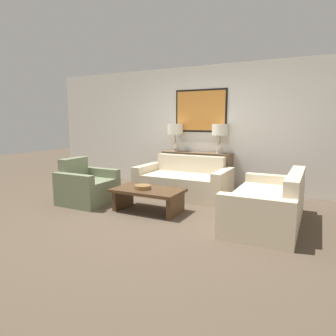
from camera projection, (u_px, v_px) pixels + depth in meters
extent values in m
plane|color=brown|center=(146.00, 216.00, 4.71)|extent=(20.00, 20.00, 0.00)
cube|color=silver|center=(201.00, 128.00, 6.61)|extent=(7.80, 0.10, 2.65)
cube|color=black|center=(201.00, 111.00, 6.50)|extent=(1.18, 0.01, 0.92)
cube|color=orange|center=(201.00, 111.00, 6.49)|extent=(1.10, 0.02, 0.84)
cube|color=brown|center=(196.00, 171.00, 6.52)|extent=(1.52, 0.36, 0.82)
cylinder|color=silver|center=(175.00, 151.00, 6.68)|extent=(0.14, 0.14, 0.02)
sphere|color=silver|center=(175.00, 146.00, 6.67)|extent=(0.16, 0.16, 0.16)
cylinder|color=#8C7A51|center=(175.00, 139.00, 6.64)|extent=(0.02, 0.02, 0.19)
cylinder|color=white|center=(175.00, 129.00, 6.61)|extent=(0.33, 0.33, 0.23)
cylinder|color=silver|center=(219.00, 153.00, 6.23)|extent=(0.14, 0.14, 0.02)
sphere|color=silver|center=(220.00, 148.00, 6.21)|extent=(0.16, 0.16, 0.16)
cylinder|color=#8C7A51|center=(220.00, 140.00, 6.18)|extent=(0.02, 0.02, 0.19)
cylinder|color=white|center=(220.00, 130.00, 6.15)|extent=(0.33, 0.33, 0.23)
cube|color=beige|center=(181.00, 186.00, 5.84)|extent=(1.45, 0.76, 0.44)
cube|color=beige|center=(190.00, 174.00, 6.23)|extent=(1.45, 0.18, 0.78)
cube|color=beige|center=(147.00, 178.00, 6.27)|extent=(0.18, 0.94, 0.58)
cube|color=beige|center=(223.00, 186.00, 5.54)|extent=(0.18, 0.94, 0.58)
cube|color=beige|center=(259.00, 208.00, 4.40)|extent=(0.76, 1.45, 0.44)
cube|color=beige|center=(294.00, 200.00, 4.16)|extent=(0.18, 1.45, 0.78)
cube|color=beige|center=(274.00, 192.00, 5.06)|extent=(0.94, 0.18, 0.58)
cube|color=beige|center=(254.00, 220.00, 3.63)|extent=(0.94, 0.18, 0.58)
cube|color=#4C331E|center=(148.00, 190.00, 4.91)|extent=(1.14, 0.67, 0.05)
cube|color=#4C331E|center=(123.00, 198.00, 5.17)|extent=(0.07, 0.53, 0.33)
cube|color=#4C331E|center=(176.00, 205.00, 4.72)|extent=(0.07, 0.53, 0.33)
cylinder|color=olive|center=(143.00, 187.00, 4.89)|extent=(0.27, 0.27, 0.06)
cube|color=#707A5B|center=(92.00, 192.00, 5.40)|extent=(0.65, 0.58, 0.43)
cube|color=#707A5B|center=(74.00, 180.00, 5.56)|extent=(0.18, 0.58, 0.81)
cube|color=#707A5B|center=(74.00, 191.00, 5.11)|extent=(0.83, 0.14, 0.59)
cube|color=#707A5B|center=(101.00, 183.00, 5.74)|extent=(0.83, 0.14, 0.59)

